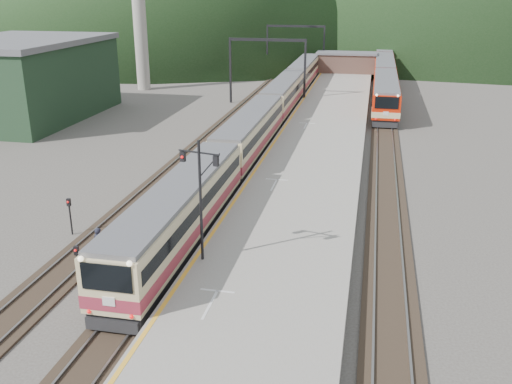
% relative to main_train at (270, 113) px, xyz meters
% --- Properties ---
extents(track_main, '(2.60, 200.00, 0.23)m').
position_rel_main_train_xyz_m(track_main, '(0.00, -1.18, -1.80)').
color(track_main, black).
rests_on(track_main, ground).
extents(track_far, '(2.60, 200.00, 0.23)m').
position_rel_main_train_xyz_m(track_far, '(-5.00, -1.18, -1.80)').
color(track_far, black).
rests_on(track_far, ground).
extents(track_second, '(2.60, 200.00, 0.23)m').
position_rel_main_train_xyz_m(track_second, '(11.50, -1.18, -1.80)').
color(track_second, black).
rests_on(track_second, ground).
extents(platform, '(8.00, 100.00, 1.00)m').
position_rel_main_train_xyz_m(platform, '(5.60, -3.18, -1.37)').
color(platform, gray).
rests_on(platform, ground).
extents(gantry_near, '(9.55, 0.25, 8.00)m').
position_rel_main_train_xyz_m(gantry_near, '(-2.85, 13.82, 3.71)').
color(gantry_near, black).
rests_on(gantry_near, ground).
extents(gantry_far, '(9.55, 0.25, 8.00)m').
position_rel_main_train_xyz_m(gantry_far, '(-2.85, 38.82, 3.71)').
color(gantry_far, black).
rests_on(gantry_far, ground).
extents(warehouse, '(14.50, 20.50, 8.60)m').
position_rel_main_train_xyz_m(warehouse, '(-28.00, 0.82, 2.45)').
color(warehouse, '#19301D').
rests_on(warehouse, ground).
extents(station_shed, '(9.40, 4.40, 3.10)m').
position_rel_main_train_xyz_m(station_shed, '(5.60, 36.82, 0.70)').
color(station_shed, '#513830').
rests_on(station_shed, platform).
extents(main_train, '(2.69, 73.86, 3.28)m').
position_rel_main_train_xyz_m(main_train, '(0.00, 0.00, 0.00)').
color(main_train, '#D2BD8A').
rests_on(main_train, track_main).
extents(second_train, '(2.87, 58.80, 3.50)m').
position_rel_main_train_xyz_m(second_train, '(11.50, 32.17, 0.11)').
color(second_train, red).
rests_on(second_train, track_second).
extents(signal_mast, '(2.16, 0.64, 6.17)m').
position_rel_main_train_xyz_m(signal_mast, '(2.23, -31.05, 2.92)').
color(signal_mast, black).
rests_on(signal_mast, platform).
extents(short_signal_a, '(0.23, 0.17, 2.27)m').
position_rel_main_train_xyz_m(short_signal_a, '(-3.31, -33.42, -0.41)').
color(short_signal_a, black).
rests_on(short_signal_a, ground).
extents(short_signal_b, '(0.24, 0.19, 2.27)m').
position_rel_main_train_xyz_m(short_signal_b, '(-2.73, -12.22, -0.41)').
color(short_signal_b, black).
rests_on(short_signal_b, ground).
extents(short_signal_c, '(0.23, 0.17, 2.27)m').
position_rel_main_train_xyz_m(short_signal_c, '(-6.92, -27.58, -0.41)').
color(short_signal_c, black).
rests_on(short_signal_c, ground).
extents(worker, '(0.78, 0.60, 1.90)m').
position_rel_main_train_xyz_m(worker, '(-3.72, -30.38, -0.92)').
color(worker, black).
rests_on(worker, ground).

